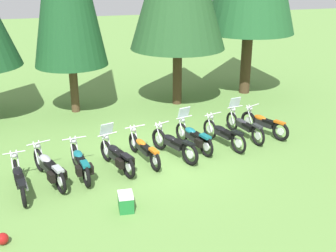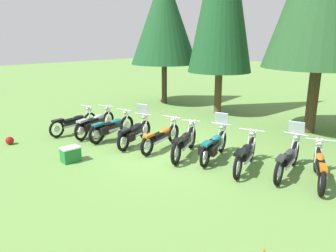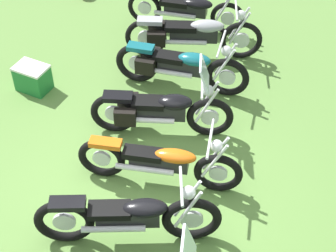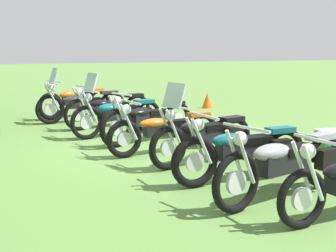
% 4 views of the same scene
% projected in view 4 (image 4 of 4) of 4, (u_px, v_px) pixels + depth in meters
% --- Properties ---
extents(ground_plane, '(80.00, 80.00, 0.00)m').
position_uv_depth(ground_plane, '(158.00, 147.00, 9.32)').
color(ground_plane, '#608C42').
extents(motorcycle_1, '(1.09, 2.33, 1.02)m').
position_uv_depth(motorcycle_1, '(285.00, 162.00, 6.17)').
color(motorcycle_1, black).
rests_on(motorcycle_1, ground_plane).
extents(motorcycle_2, '(0.81, 2.26, 1.02)m').
position_uv_depth(motorcycle_2, '(244.00, 150.00, 6.99)').
color(motorcycle_2, black).
rests_on(motorcycle_2, ground_plane).
extents(motorcycle_3, '(0.98, 2.09, 1.37)m').
position_uv_depth(motorcycle_3, '(204.00, 135.00, 8.02)').
color(motorcycle_3, black).
rests_on(motorcycle_3, ground_plane).
extents(motorcycle_4, '(0.81, 2.27, 0.99)m').
position_uv_depth(motorcycle_4, '(164.00, 130.00, 8.79)').
color(motorcycle_4, black).
rests_on(motorcycle_4, ground_plane).
extents(motorcycle_5, '(1.07, 2.19, 1.03)m').
position_uv_depth(motorcycle_5, '(148.00, 119.00, 9.74)').
color(motorcycle_5, black).
rests_on(motorcycle_5, ground_plane).
extents(motorcycle_6, '(0.93, 2.13, 1.37)m').
position_uv_depth(motorcycle_6, '(119.00, 114.00, 10.42)').
color(motorcycle_6, black).
rests_on(motorcycle_6, ground_plane).
extents(motorcycle_7, '(0.94, 2.22, 1.02)m').
position_uv_depth(motorcycle_7, '(108.00, 108.00, 11.45)').
color(motorcycle_7, black).
rests_on(motorcycle_7, ground_plane).
extents(motorcycle_8, '(0.71, 2.34, 1.37)m').
position_uv_depth(motorcycle_8, '(81.00, 104.00, 12.26)').
color(motorcycle_8, black).
rests_on(motorcycle_8, ground_plane).
extents(motorcycle_9, '(1.11, 2.08, 1.01)m').
position_uv_depth(motorcycle_9, '(75.00, 101.00, 13.03)').
color(motorcycle_9, black).
rests_on(motorcycle_9, ground_plane).
extents(picnic_cooler, '(0.43, 0.57, 0.46)m').
position_uv_depth(picnic_cooler, '(332.00, 142.00, 8.62)').
color(picnic_cooler, '#1E7233').
rests_on(picnic_cooler, ground_plane).
extents(traffic_cone, '(0.32, 0.32, 0.48)m').
position_uv_depth(traffic_cone, '(207.00, 100.00, 14.91)').
color(traffic_cone, '#EA590F').
rests_on(traffic_cone, ground_plane).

